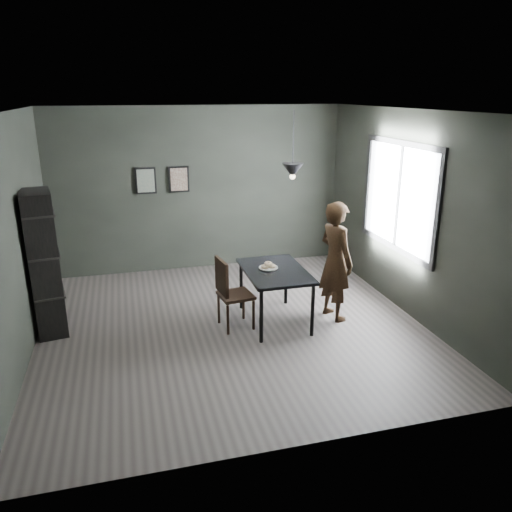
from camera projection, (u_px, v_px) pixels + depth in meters
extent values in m
plane|color=#3B3633|center=(232.00, 326.00, 6.74)|extent=(5.00, 5.00, 0.00)
cube|color=black|center=(200.00, 190.00, 8.59)|extent=(5.00, 0.10, 2.80)
cube|color=silver|center=(228.00, 110.00, 5.86)|extent=(5.00, 5.00, 0.02)
cube|color=white|center=(399.00, 197.00, 7.03)|extent=(0.02, 1.80, 1.40)
cube|color=black|center=(398.00, 197.00, 7.02)|extent=(0.04, 1.96, 1.56)
cube|color=black|center=(275.00, 271.00, 6.66)|extent=(0.80, 1.20, 0.04)
cylinder|color=black|center=(261.00, 316.00, 6.20)|extent=(0.05, 0.05, 0.71)
cylinder|color=black|center=(313.00, 310.00, 6.36)|extent=(0.05, 0.05, 0.71)
cylinder|color=black|center=(241.00, 285.00, 7.19)|extent=(0.05, 0.05, 0.71)
cylinder|color=black|center=(286.00, 281.00, 7.35)|extent=(0.05, 0.05, 0.71)
cylinder|color=white|center=(268.00, 268.00, 6.69)|extent=(0.23, 0.23, 0.01)
torus|color=beige|center=(272.00, 266.00, 6.69)|extent=(0.11, 0.11, 0.04)
torus|color=beige|center=(265.00, 267.00, 6.67)|extent=(0.11, 0.11, 0.04)
torus|color=beige|center=(268.00, 264.00, 6.67)|extent=(0.15, 0.15, 0.06)
imported|color=black|center=(336.00, 261.00, 6.76)|extent=(0.53, 0.68, 1.65)
cube|color=black|center=(236.00, 295.00, 6.59)|extent=(0.48, 0.48, 0.04)
cube|color=black|center=(222.00, 277.00, 6.43)|extent=(0.10, 0.42, 0.46)
cylinder|color=black|center=(228.00, 320.00, 6.45)|extent=(0.04, 0.04, 0.41)
cylinder|color=black|center=(254.00, 315.00, 6.58)|extent=(0.04, 0.04, 0.41)
cylinder|color=black|center=(219.00, 309.00, 6.76)|extent=(0.04, 0.04, 0.41)
cylinder|color=black|center=(243.00, 305.00, 6.89)|extent=(0.04, 0.04, 0.41)
cube|color=black|center=(44.00, 264.00, 6.32)|extent=(0.45, 0.67, 1.87)
cylinder|color=black|center=(293.00, 140.00, 6.27)|extent=(0.01, 0.01, 0.75)
cone|color=black|center=(293.00, 170.00, 6.39)|extent=(0.28, 0.28, 0.18)
sphere|color=#FFE0B2|center=(292.00, 177.00, 6.42)|extent=(0.07, 0.07, 0.07)
cube|color=black|center=(146.00, 181.00, 8.28)|extent=(0.34, 0.03, 0.44)
cube|color=#425D53|center=(146.00, 181.00, 8.26)|extent=(0.28, 0.01, 0.38)
cube|color=black|center=(179.00, 179.00, 8.41)|extent=(0.34, 0.03, 0.44)
cube|color=brown|center=(179.00, 179.00, 8.39)|extent=(0.28, 0.01, 0.38)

